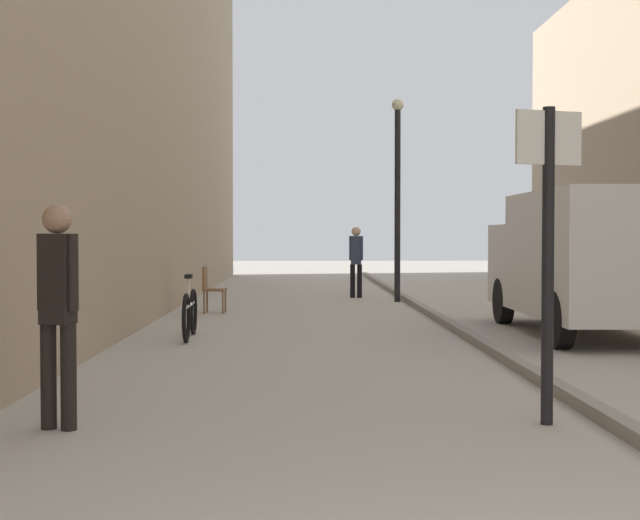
% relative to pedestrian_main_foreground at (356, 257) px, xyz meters
% --- Properties ---
extents(ground_plane, '(80.00, 80.00, 0.00)m').
position_rel_pedestrian_main_foreground_xyz_m(ground_plane, '(-0.45, -7.64, -1.03)').
color(ground_plane, '#A8A093').
extents(kerb_strip, '(0.16, 40.00, 0.12)m').
position_rel_pedestrian_main_foreground_xyz_m(kerb_strip, '(1.13, -7.64, -0.97)').
color(kerb_strip, gray).
rests_on(kerb_strip, ground_plane).
extents(pedestrian_main_foreground, '(0.35, 0.25, 1.78)m').
position_rel_pedestrian_main_foreground_xyz_m(pedestrian_main_foreground, '(0.00, 0.00, 0.00)').
color(pedestrian_main_foreground, black).
rests_on(pedestrian_main_foreground, ground_plane).
extents(pedestrian_mid_block, '(0.35, 0.26, 1.80)m').
position_rel_pedestrian_main_foreground_xyz_m(pedestrian_mid_block, '(-3.33, -14.68, 0.01)').
color(pedestrian_mid_block, black).
rests_on(pedestrian_mid_block, ground_plane).
extents(delivery_van, '(2.00, 4.98, 2.22)m').
position_rel_pedestrian_main_foreground_xyz_m(delivery_van, '(3.06, -8.22, 0.17)').
color(delivery_van, silver).
rests_on(delivery_van, ground_plane).
extents(street_sign_post, '(0.58, 0.20, 2.60)m').
position_rel_pedestrian_main_foreground_xyz_m(street_sign_post, '(0.64, -14.58, 0.52)').
color(street_sign_post, black).
rests_on(street_sign_post, ground_plane).
extents(lamp_post, '(0.28, 0.28, 4.76)m').
position_rel_pedestrian_main_foreground_xyz_m(lamp_post, '(0.88, -1.39, 1.69)').
color(lamp_post, black).
rests_on(lamp_post, ground_plane).
extents(bicycle_leaning, '(0.11, 1.77, 0.98)m').
position_rel_pedestrian_main_foreground_xyz_m(bicycle_leaning, '(-3.06, -8.56, -0.65)').
color(bicycle_leaning, black).
rests_on(bicycle_leaning, ground_plane).
extents(cafe_chair_near_window, '(0.46, 0.46, 0.94)m').
position_rel_pedestrian_main_foreground_xyz_m(cafe_chair_near_window, '(-3.20, -4.26, -0.48)').
color(cafe_chair_near_window, brown).
rests_on(cafe_chair_near_window, ground_plane).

